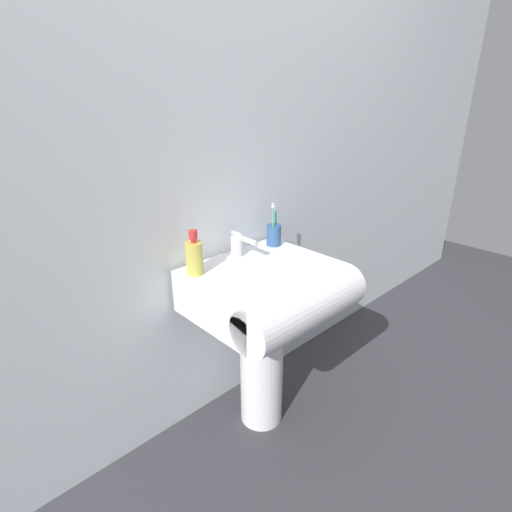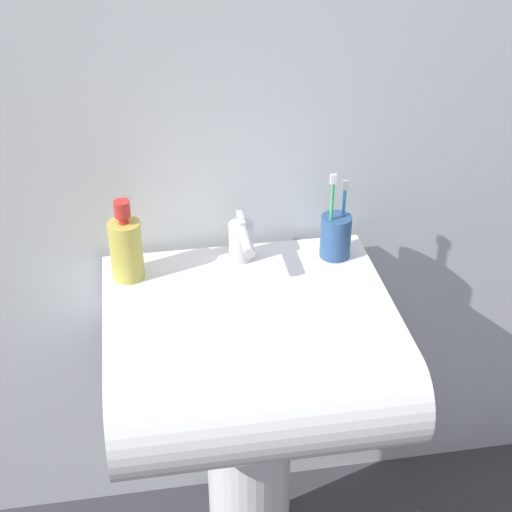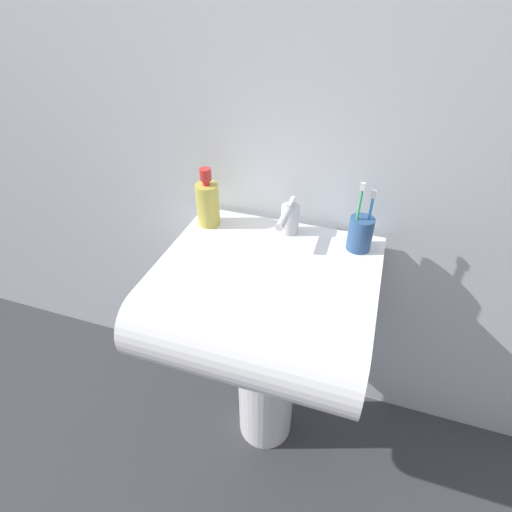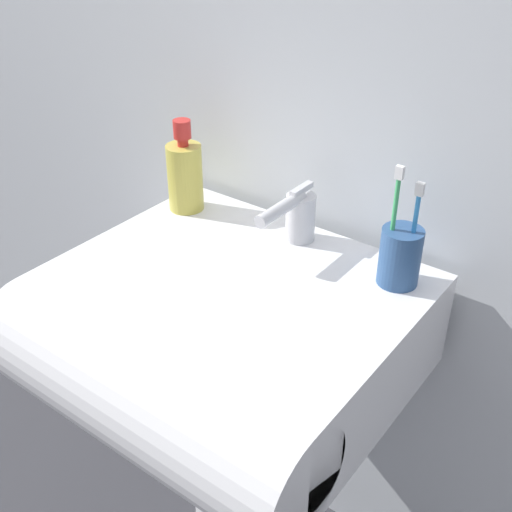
% 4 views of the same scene
% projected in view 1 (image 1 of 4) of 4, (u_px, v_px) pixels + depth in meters
% --- Properties ---
extents(ground_plane, '(6.00, 6.00, 0.00)m').
position_uv_depth(ground_plane, '(261.00, 416.00, 1.85)').
color(ground_plane, '#38383D').
rests_on(ground_plane, ground).
extents(wall_back, '(5.00, 0.05, 2.40)m').
position_uv_depth(wall_back, '(217.00, 145.00, 1.57)').
color(wall_back, silver).
rests_on(wall_back, ground).
extents(sink_pedestal, '(0.19, 0.19, 0.58)m').
position_uv_depth(sink_pedestal, '(262.00, 364.00, 1.74)').
color(sink_pedestal, white).
rests_on(sink_pedestal, ground).
extents(sink_basin, '(0.56, 0.52, 0.17)m').
position_uv_depth(sink_basin, '(273.00, 292.00, 1.56)').
color(sink_basin, white).
rests_on(sink_basin, sink_pedestal).
extents(faucet, '(0.05, 0.15, 0.10)m').
position_uv_depth(faucet, '(239.00, 244.00, 1.65)').
color(faucet, silver).
rests_on(faucet, sink_basin).
extents(toothbrush_cup, '(0.06, 0.06, 0.20)m').
position_uv_depth(toothbrush_cup, '(274.00, 234.00, 1.77)').
color(toothbrush_cup, '#2D5184').
rests_on(toothbrush_cup, sink_basin).
extents(soap_bottle, '(0.07, 0.07, 0.17)m').
position_uv_depth(soap_bottle, '(194.00, 257.00, 1.48)').
color(soap_bottle, gold).
rests_on(soap_bottle, sink_basin).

